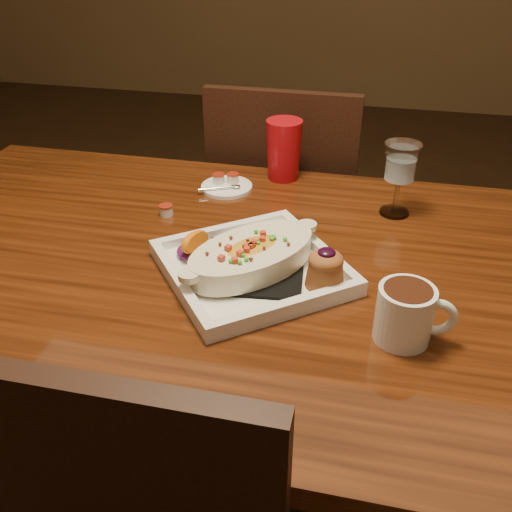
% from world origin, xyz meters
% --- Properties ---
extents(floor, '(7.00, 7.00, 0.00)m').
position_xyz_m(floor, '(0.00, 0.00, 0.00)').
color(floor, '#311E10').
rests_on(floor, ground).
extents(table, '(1.50, 0.90, 0.75)m').
position_xyz_m(table, '(0.00, 0.00, 0.65)').
color(table, '#6B2D0F').
rests_on(table, floor).
extents(chair_far, '(0.42, 0.42, 0.93)m').
position_xyz_m(chair_far, '(-0.00, 0.63, 0.51)').
color(chair_far, black).
rests_on(chair_far, floor).
extents(plate, '(0.41, 0.41, 0.08)m').
position_xyz_m(plate, '(0.06, -0.03, 0.78)').
color(plate, white).
rests_on(plate, table).
extents(coffee_mug, '(0.12, 0.09, 0.09)m').
position_xyz_m(coffee_mug, '(0.32, -0.15, 0.80)').
color(coffee_mug, white).
rests_on(coffee_mug, table).
extents(goblet, '(0.08, 0.08, 0.16)m').
position_xyz_m(goblet, '(0.30, 0.27, 0.86)').
color(goblet, silver).
rests_on(goblet, table).
extents(saucer, '(0.12, 0.12, 0.08)m').
position_xyz_m(saucer, '(-0.09, 0.31, 0.76)').
color(saucer, white).
rests_on(saucer, table).
extents(creamer_loose, '(0.03, 0.03, 0.02)m').
position_xyz_m(creamer_loose, '(-0.18, 0.15, 0.76)').
color(creamer_loose, silver).
rests_on(creamer_loose, table).
extents(red_tumbler, '(0.09, 0.09, 0.14)m').
position_xyz_m(red_tumbler, '(0.03, 0.40, 0.82)').
color(red_tumbler, red).
rests_on(red_tumbler, table).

